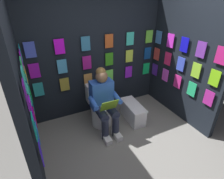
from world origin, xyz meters
TOP-DOWN VIEW (x-y plane):
  - ground_plane at (0.00, 0.00)m, footprint 30.00×30.00m
  - display_wall_back at (-0.00, -1.82)m, footprint 2.81×0.14m
  - display_wall_left at (-1.40, -0.88)m, footprint 0.14×1.77m
  - display_wall_right at (1.40, -0.88)m, footprint 0.14×1.77m
  - toilet at (0.18, -1.28)m, footprint 0.41×0.56m
  - person_reading at (0.19, -1.06)m, footprint 0.53×0.69m
  - comic_longbox_near at (-0.43, -1.05)m, footprint 0.32×0.67m

SIDE VIEW (x-z plane):
  - ground_plane at x=0.00m, z-range 0.00..0.00m
  - comic_longbox_near at x=-0.43m, z-range 0.00..0.37m
  - toilet at x=0.18m, z-range -0.06..0.71m
  - person_reading at x=0.19m, z-range 0.00..1.20m
  - display_wall_left at x=-1.40m, z-range 0.00..2.34m
  - display_wall_right at x=1.40m, z-range 0.00..2.34m
  - display_wall_back at x=0.00m, z-range 0.00..2.34m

